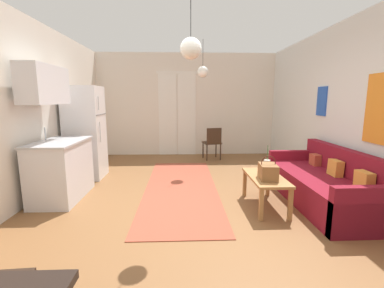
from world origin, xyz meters
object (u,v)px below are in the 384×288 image
(accent_chair, at_px, (213,141))
(pendant_lamp_near, at_px, (191,49))
(bamboo_vase, at_px, (267,167))
(pendant_lamp_far, at_px, (203,72))
(refrigerator, at_px, (85,133))
(handbag, at_px, (268,171))
(couch, at_px, (326,186))
(coffee_table, at_px, (266,181))

(accent_chair, distance_m, pendant_lamp_near, 3.89)
(bamboo_vase, relative_size, pendant_lamp_near, 0.55)
(bamboo_vase, distance_m, pendant_lamp_far, 2.64)
(bamboo_vase, xyz_separation_m, pendant_lamp_near, (-1.13, -0.58, 1.53))
(bamboo_vase, distance_m, pendant_lamp_near, 1.99)
(refrigerator, relative_size, pendant_lamp_near, 2.28)
(handbag, xyz_separation_m, refrigerator, (-3.04, 1.73, 0.33))
(couch, height_order, handbag, couch)
(coffee_table, height_order, pendant_lamp_near, pendant_lamp_near)
(couch, relative_size, refrigerator, 1.19)
(couch, distance_m, bamboo_vase, 0.93)
(bamboo_vase, height_order, pendant_lamp_near, pendant_lamp_near)
(pendant_lamp_near, bearing_deg, handbag, 16.76)
(refrigerator, bearing_deg, pendant_lamp_near, -46.07)
(coffee_table, bearing_deg, pendant_lamp_far, 109.08)
(couch, distance_m, pendant_lamp_near, 2.77)
(accent_chair, bearing_deg, refrigerator, 16.22)
(accent_chair, bearing_deg, bamboo_vase, 86.91)
(pendant_lamp_near, bearing_deg, bamboo_vase, 27.14)
(couch, height_order, bamboo_vase, bamboo_vase)
(couch, relative_size, coffee_table, 2.21)
(accent_chair, bearing_deg, pendant_lamp_far, 57.68)
(coffee_table, xyz_separation_m, bamboo_vase, (0.05, 0.12, 0.17))
(accent_chair, bearing_deg, couch, 102.69)
(coffee_table, bearing_deg, bamboo_vase, 67.37)
(handbag, height_order, pendant_lamp_far, pendant_lamp_far)
(bamboo_vase, distance_m, accent_chair, 2.93)
(refrigerator, relative_size, pendant_lamp_far, 2.30)
(bamboo_vase, bearing_deg, accent_chair, 98.88)
(couch, xyz_separation_m, coffee_table, (-0.94, -0.09, 0.12))
(handbag, distance_m, pendant_lamp_near, 1.89)
(coffee_table, height_order, refrigerator, refrigerator)
(couch, xyz_separation_m, bamboo_vase, (-0.89, 0.02, 0.29))
(couch, bearing_deg, accent_chair, 114.66)
(handbag, bearing_deg, bamboo_vase, 75.01)
(refrigerator, bearing_deg, coffee_table, -27.52)
(pendant_lamp_near, bearing_deg, refrigerator, 133.93)
(handbag, xyz_separation_m, accent_chair, (-0.38, 3.15, -0.09))
(refrigerator, distance_m, accent_chair, 3.04)
(bamboo_vase, height_order, refrigerator, refrigerator)
(handbag, bearing_deg, coffee_table, 81.96)
(refrigerator, xyz_separation_m, accent_chair, (2.65, 1.42, -0.42))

